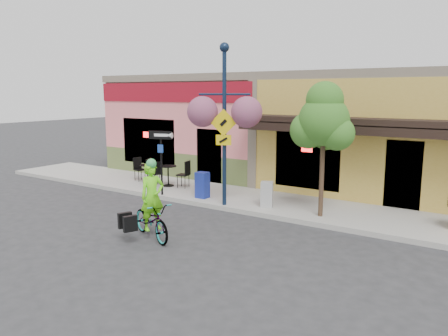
% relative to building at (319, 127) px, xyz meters
% --- Properties ---
extents(ground, '(90.00, 90.00, 0.00)m').
position_rel_building_xyz_m(ground, '(0.00, -7.50, -2.25)').
color(ground, '#2D2D30').
rests_on(ground, ground).
extents(sidewalk, '(24.00, 3.00, 0.15)m').
position_rel_building_xyz_m(sidewalk, '(0.00, -5.50, -2.17)').
color(sidewalk, '#9E9B93').
rests_on(sidewalk, ground).
extents(curb, '(24.00, 0.12, 0.15)m').
position_rel_building_xyz_m(curb, '(0.00, -6.95, -2.17)').
color(curb, '#A8A59E').
rests_on(curb, ground).
extents(building, '(18.20, 8.20, 4.50)m').
position_rel_building_xyz_m(building, '(0.00, 0.00, 0.00)').
color(building, '#F4797D').
rests_on(building, ground).
extents(bicycle, '(1.99, 1.33, 0.99)m').
position_rel_building_xyz_m(bicycle, '(-0.48, -10.23, -1.76)').
color(bicycle, '#9B1B0E').
rests_on(bicycle, ground).
extents(cyclist_rider, '(0.63, 0.75, 1.75)m').
position_rel_building_xyz_m(cyclist_rider, '(-0.43, -10.23, -1.38)').
color(cyclist_rider, '#69E718').
rests_on(cyclist_rider, ground).
extents(lamp_post, '(1.76, 1.21, 5.12)m').
position_rel_building_xyz_m(lamp_post, '(-0.48, -6.80, 0.46)').
color(lamp_post, '#12213A').
rests_on(lamp_post, sidewalk).
extents(one_way_sign, '(0.89, 0.43, 2.28)m').
position_rel_building_xyz_m(one_way_sign, '(-3.11, -6.85, -0.96)').
color(one_way_sign, black).
rests_on(one_way_sign, sidewalk).
extents(cafe_set_left, '(1.76, 1.19, 0.96)m').
position_rel_building_xyz_m(cafe_set_left, '(-4.97, -5.60, -1.62)').
color(cafe_set_left, black).
rests_on(cafe_set_left, sidewalk).
extents(cafe_set_right, '(1.87, 1.18, 1.04)m').
position_rel_building_xyz_m(cafe_set_right, '(-3.88, -5.62, -1.58)').
color(cafe_set_right, black).
rests_on(cafe_set_right, sidewalk).
extents(newspaper_box_blue, '(0.41, 0.36, 0.90)m').
position_rel_building_xyz_m(newspaper_box_blue, '(-1.64, -6.42, -1.65)').
color(newspaper_box_blue, navy).
rests_on(newspaper_box_blue, sidewalk).
extents(newspaper_box_grey, '(0.48, 0.46, 0.80)m').
position_rel_building_xyz_m(newspaper_box_grey, '(0.77, -6.25, -1.70)').
color(newspaper_box_grey, '#A5A5A5').
rests_on(newspaper_box_grey, sidewalk).
extents(street_tree, '(1.97, 1.97, 3.96)m').
position_rel_building_xyz_m(street_tree, '(2.60, -6.33, -0.12)').
color(street_tree, '#3D7A26').
rests_on(street_tree, sidewalk).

